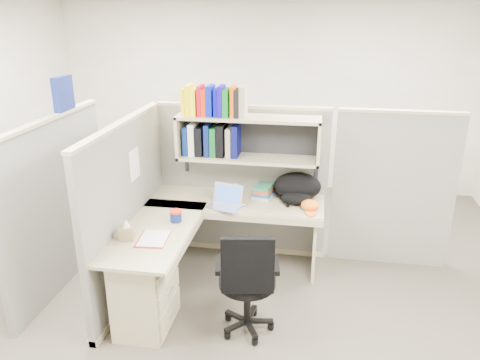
% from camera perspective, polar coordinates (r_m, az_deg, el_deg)
% --- Properties ---
extents(ground, '(6.00, 6.00, 0.00)m').
position_cam_1_polar(ground, '(4.54, -1.76, -13.79)').
color(ground, '#39352C').
rests_on(ground, ground).
extents(room_shell, '(6.00, 6.00, 6.00)m').
position_cam_1_polar(room_shell, '(3.87, -2.01, 6.47)').
color(room_shell, '#B2ACA1').
rests_on(room_shell, ground).
extents(cubicle, '(3.79, 1.84, 1.95)m').
position_cam_1_polar(cubicle, '(4.59, -5.26, -0.68)').
color(cubicle, '#5C5D58').
rests_on(cubicle, ground).
extents(desk, '(1.74, 1.75, 0.73)m').
position_cam_1_polar(desk, '(4.16, -8.21, -10.30)').
color(desk, tan).
rests_on(desk, ground).
extents(laptop, '(0.37, 0.37, 0.22)m').
position_cam_1_polar(laptop, '(4.47, -2.03, -2.14)').
color(laptop, silver).
rests_on(laptop, desk).
extents(backpack, '(0.51, 0.42, 0.28)m').
position_cam_1_polar(backpack, '(4.64, 6.98, -1.00)').
color(backpack, black).
rests_on(backpack, desk).
extents(orange_cap, '(0.20, 0.22, 0.09)m').
position_cam_1_polar(orange_cap, '(4.51, 8.52, -3.03)').
color(orange_cap, orange).
rests_on(orange_cap, desk).
extents(snack_canister, '(0.11, 0.11, 0.11)m').
position_cam_1_polar(snack_canister, '(4.25, -7.83, -4.34)').
color(snack_canister, navy).
rests_on(snack_canister, desk).
extents(tissue_box, '(0.13, 0.13, 0.18)m').
position_cam_1_polar(tissue_box, '(4.00, -13.66, -5.86)').
color(tissue_box, '#8F7951').
rests_on(tissue_box, desk).
extents(mouse, '(0.09, 0.07, 0.03)m').
position_cam_1_polar(mouse, '(4.54, 0.15, -3.01)').
color(mouse, '#7C97B0').
rests_on(mouse, desk).
extents(paper_cup, '(0.08, 0.08, 0.11)m').
position_cam_1_polar(paper_cup, '(4.78, -0.57, -1.26)').
color(paper_cup, white).
rests_on(paper_cup, desk).
extents(book_stack, '(0.23, 0.28, 0.12)m').
position_cam_1_polar(book_stack, '(4.77, 2.93, -1.32)').
color(book_stack, gray).
rests_on(book_stack, desk).
extents(loose_paper, '(0.25, 0.32, 0.00)m').
position_cam_1_polar(loose_paper, '(4.01, -10.48, -6.98)').
color(loose_paper, white).
rests_on(loose_paper, desk).
extents(task_chair, '(0.53, 0.49, 0.97)m').
position_cam_1_polar(task_chair, '(3.89, 0.89, -14.16)').
color(task_chair, black).
rests_on(task_chair, ground).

